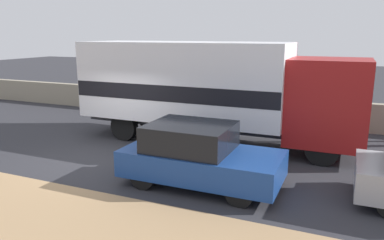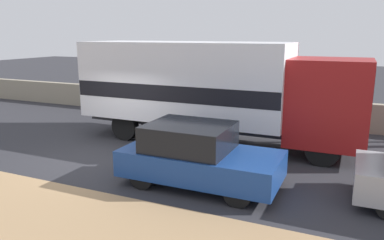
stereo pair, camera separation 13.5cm
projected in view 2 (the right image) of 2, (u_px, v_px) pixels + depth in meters
ground_plane at (99, 159)px, 11.28m from camera, size 80.00×80.00×0.00m
stone_wall_backdrop at (189, 104)px, 17.07m from camera, size 60.00×0.35×1.13m
box_truck at (208, 87)px, 12.59m from camera, size 9.38×2.57×3.42m
car_hatchback at (197, 155)px, 9.23m from camera, size 3.90×1.86×1.52m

